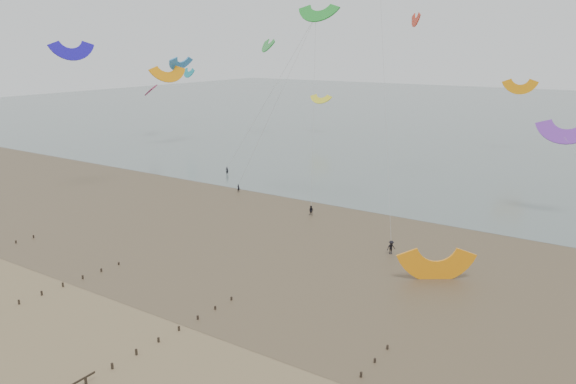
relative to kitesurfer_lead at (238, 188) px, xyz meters
The scene contains 6 objects.
ground 53.77m from the kitesurfer_lead, 63.62° to the right, with size 500.00×500.00×0.00m, color brown.
sea_and_shore 24.14m from the kitesurfer_lead, 34.79° to the right, with size 500.00×665.00×0.03m.
kitesurfer_lead is the anchor object (origin of this frame).
kitesurfers 54.97m from the kitesurfer_lead, ahead, with size 126.96×25.30×1.88m.
grounded_kite 47.91m from the kitesurfer_lead, 22.87° to the right, with size 7.63×4.00×5.81m, color orange, non-canonical shape.
kites_airborne 45.06m from the kitesurfer_lead, 84.33° to the left, with size 246.67×123.69×37.79m.
Camera 1 is at (39.58, -30.44, 26.43)m, focal length 35.00 mm.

